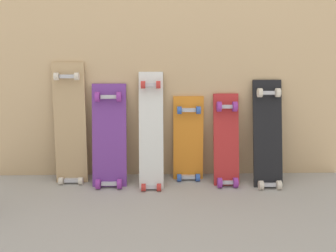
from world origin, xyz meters
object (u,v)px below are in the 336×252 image
object	(u,v)px
skateboard_purple	(109,140)
skateboard_black	(268,139)
skateboard_orange	(188,143)
skateboard_natural	(70,129)
skateboard_red	(226,144)
skateboard_white	(151,136)

from	to	relation	value
skateboard_purple	skateboard_black	xyz separation A→B (m)	(1.05, -0.02, 0.01)
skateboard_orange	skateboard_black	distance (m)	0.53
skateboard_orange	skateboard_natural	bearing A→B (deg)	-178.81
skateboard_black	skateboard_purple	bearing A→B (deg)	179.09
skateboard_purple	skateboard_red	bearing A→B (deg)	-0.16
skateboard_purple	skateboard_red	size ratio (longest dim) A/B	1.11
skateboard_purple	skateboard_orange	distance (m)	0.54
skateboard_black	skateboard_red	bearing A→B (deg)	176.91
skateboard_natural	skateboard_purple	bearing A→B (deg)	-9.55
skateboard_natural	skateboard_orange	bearing A→B (deg)	1.19
skateboard_orange	skateboard_purple	bearing A→B (deg)	-173.46
skateboard_orange	skateboard_red	xyz separation A→B (m)	(0.25, -0.06, 0.01)
skateboard_purple	skateboard_red	world-z (taller)	skateboard_purple
skateboard_natural	skateboard_purple	size ratio (longest dim) A/B	1.20
skateboard_natural	skateboard_white	xyz separation A→B (m)	(0.54, -0.06, -0.03)
skateboard_orange	skateboard_black	world-z (taller)	skateboard_black
skateboard_red	skateboard_black	distance (m)	0.28
skateboard_red	skateboard_white	bearing A→B (deg)	-178.21
skateboard_natural	skateboard_black	size ratio (longest dim) A/B	1.16
skateboard_natural	skateboard_orange	size ratio (longest dim) A/B	1.36
skateboard_white	skateboard_orange	bearing A→B (deg)	17.34
skateboard_natural	skateboard_red	xyz separation A→B (m)	(1.04, -0.05, -0.10)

